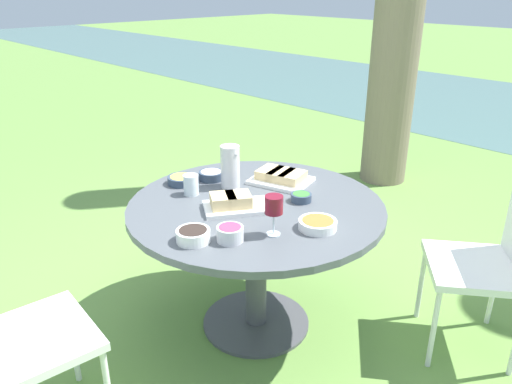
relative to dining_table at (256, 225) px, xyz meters
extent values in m
plane|color=#668E42|center=(0.00, 0.00, -0.60)|extent=(40.00, 40.00, 0.00)
cylinder|color=#4C4C51|center=(0.00, 0.00, -0.59)|extent=(0.57, 0.57, 0.02)
cylinder|color=#4C4C51|center=(0.00, 0.00, -0.25)|extent=(0.11, 0.11, 0.66)
cylinder|color=#4C5156|center=(0.00, 0.00, 0.10)|extent=(1.25, 1.25, 0.03)
cube|color=silver|center=(-0.08, -1.09, -0.15)|extent=(0.47, 0.45, 0.04)
cylinder|color=silver|center=(-0.26, -0.89, -0.38)|extent=(0.03, 0.03, 0.43)
cube|color=silver|center=(0.83, 0.65, -0.15)|extent=(0.60, 0.61, 0.04)
cylinder|color=silver|center=(0.57, 0.69, -0.38)|extent=(0.03, 0.03, 0.43)
cylinder|color=silver|center=(0.81, 0.38, -0.38)|extent=(0.03, 0.03, 0.43)
cylinder|color=silver|center=(0.86, 0.92, -0.38)|extent=(0.03, 0.03, 0.43)
cylinder|color=silver|center=(-0.25, 0.05, 0.23)|extent=(0.10, 0.10, 0.22)
cone|color=silver|center=(-0.20, 0.05, 0.32)|extent=(0.03, 0.03, 0.03)
cylinder|color=silver|center=(0.29, -0.17, 0.12)|extent=(0.06, 0.06, 0.01)
cylinder|color=silver|center=(0.29, -0.17, 0.17)|extent=(0.01, 0.01, 0.10)
cylinder|color=maroon|center=(0.29, -0.17, 0.26)|extent=(0.08, 0.08, 0.08)
cube|color=white|center=(-0.11, 0.29, 0.13)|extent=(0.36, 0.32, 0.02)
cube|color=#E0C184|center=(-0.17, 0.27, 0.16)|extent=(0.15, 0.18, 0.05)
cube|color=#E0C184|center=(-0.11, 0.29, 0.16)|extent=(0.15, 0.18, 0.05)
cube|color=#E0C184|center=(-0.04, 0.31, 0.16)|extent=(0.15, 0.18, 0.05)
cube|color=white|center=(-0.01, -0.11, 0.13)|extent=(0.33, 0.38, 0.02)
cube|color=#E0C184|center=(-0.05, -0.17, 0.17)|extent=(0.16, 0.16, 0.06)
cube|color=#E0C184|center=(-0.01, -0.11, 0.17)|extent=(0.16, 0.16, 0.06)
cylinder|color=#334256|center=(-0.46, -0.11, 0.14)|extent=(0.15, 0.15, 0.04)
cylinder|color=#E0C147|center=(-0.46, -0.11, 0.15)|extent=(0.13, 0.13, 0.02)
cylinder|color=#334256|center=(0.13, 0.18, 0.14)|extent=(0.10, 0.10, 0.04)
cylinder|color=#387533|center=(0.13, 0.18, 0.15)|extent=(0.08, 0.08, 0.02)
cylinder|color=white|center=(0.10, -0.45, 0.14)|extent=(0.14, 0.14, 0.05)
cylinder|color=#2D231E|center=(0.10, -0.45, 0.16)|extent=(0.12, 0.12, 0.02)
cylinder|color=silver|center=(0.20, -0.34, 0.15)|extent=(0.11, 0.11, 0.06)
cylinder|color=#D6385B|center=(0.20, -0.34, 0.17)|extent=(0.09, 0.09, 0.03)
cylinder|color=#334256|center=(-0.40, 0.04, 0.14)|extent=(0.13, 0.13, 0.05)
cylinder|color=silver|center=(-0.40, 0.04, 0.15)|extent=(0.11, 0.11, 0.02)
cylinder|color=white|center=(0.38, 0.01, 0.14)|extent=(0.17, 0.17, 0.04)
cylinder|color=#CC662D|center=(0.38, 0.01, 0.15)|extent=(0.14, 0.14, 0.02)
cylinder|color=silver|center=(-0.31, -0.16, 0.17)|extent=(0.08, 0.08, 0.10)
camera|label=1|loc=(1.61, -1.52, 1.11)|focal=35.00mm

